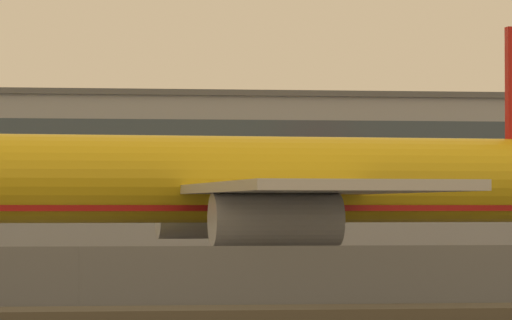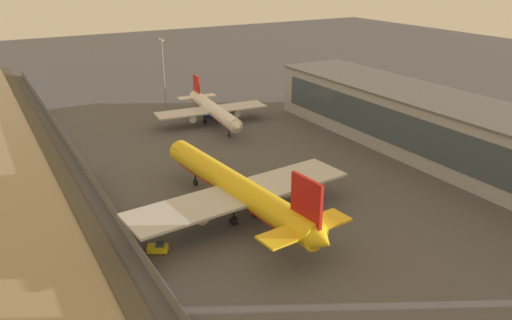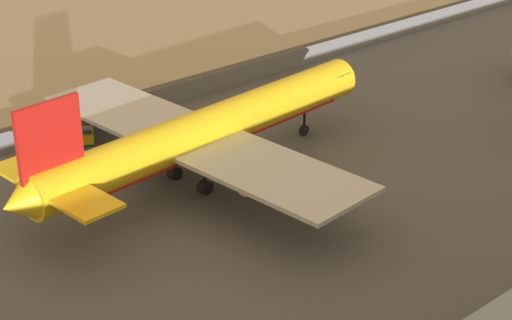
{
  "view_description": "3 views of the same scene",
  "coord_description": "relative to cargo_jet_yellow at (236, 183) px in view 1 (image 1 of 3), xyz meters",
  "views": [
    {
      "loc": [
        -0.14,
        -75.15,
        4.2
      ],
      "look_at": [
        9.4,
        3.93,
        6.68
      ],
      "focal_mm": 105.0,
      "sensor_mm": 36.0,
      "label": 1
    },
    {
      "loc": [
        79.97,
        -33.47,
        43.2
      ],
      "look_at": [
        -1.34,
        13.29,
        5.68
      ],
      "focal_mm": 35.0,
      "sensor_mm": 36.0,
      "label": 2
    },
    {
      "loc": [
        58.11,
        70.03,
        41.77
      ],
      "look_at": [
        7.65,
        11.44,
        4.7
      ],
      "focal_mm": 60.0,
      "sensor_mm": 36.0,
      "label": 3
    }
  ],
  "objects": [
    {
      "name": "terminal_building",
      "position": [
        -0.63,
        54.98,
        1.55
      ],
      "size": [
        107.67,
        20.76,
        13.97
      ],
      "color": "#9EA3AD",
      "rests_on": "ground"
    },
    {
      "name": "ground_plane",
      "position": [
        -8.34,
        -3.93,
        -5.45
      ],
      "size": [
        500.0,
        500.0,
        0.0
      ],
      "primitive_type": "plane",
      "color": "#4C4C51"
    },
    {
      "name": "baggage_tug",
      "position": [
        4.72,
        -16.9,
        -4.64
      ],
      "size": [
        2.97,
        3.57,
        1.8
      ],
      "color": "yellow",
      "rests_on": "ground"
    },
    {
      "name": "cargo_jet_yellow",
      "position": [
        0.0,
        0.0,
        0.0
      ],
      "size": [
        49.62,
        42.84,
        14.28
      ],
      "color": "yellow",
      "rests_on": "ground"
    },
    {
      "name": "perimeter_fence",
      "position": [
        -8.34,
        -19.93,
        -4.13
      ],
      "size": [
        280.0,
        0.1,
        2.64
      ],
      "color": "slate",
      "rests_on": "ground"
    },
    {
      "name": "shoreline_seawall",
      "position": [
        -8.34,
        -24.43,
        -5.2
      ],
      "size": [
        320.0,
        3.0,
        0.5
      ],
      "color": "#474238",
      "rests_on": "ground"
    }
  ]
}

